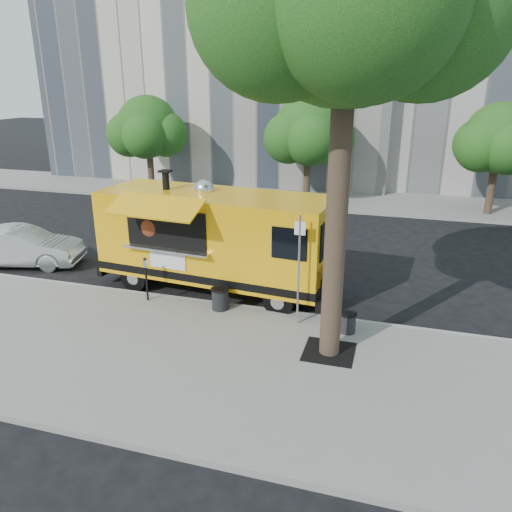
{
  "coord_description": "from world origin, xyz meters",
  "views": [
    {
      "loc": [
        3.9,
        -13.35,
        6.34
      ],
      "look_at": [
        -0.06,
        0.0,
        1.37
      ],
      "focal_mm": 35.0,
      "sensor_mm": 36.0,
      "label": 1
    }
  ],
  "objects": [
    {
      "name": "ground",
      "position": [
        0.0,
        0.0,
        0.0
      ],
      "size": [
        120.0,
        120.0,
        0.0
      ],
      "primitive_type": "plane",
      "color": "black",
      "rests_on": "ground"
    },
    {
      "name": "sidewalk",
      "position": [
        0.0,
        -4.0,
        0.07
      ],
      "size": [
        60.0,
        6.0,
        0.15
      ],
      "primitive_type": "cube",
      "color": "gray",
      "rests_on": "ground"
    },
    {
      "name": "curb",
      "position": [
        0.0,
        -0.93,
        0.07
      ],
      "size": [
        60.0,
        0.14,
        0.16
      ],
      "primitive_type": "cube",
      "color": "#999993",
      "rests_on": "ground"
    },
    {
      "name": "far_sidewalk",
      "position": [
        0.0,
        13.5,
        0.07
      ],
      "size": [
        60.0,
        5.0,
        0.15
      ],
      "primitive_type": "cube",
      "color": "gray",
      "rests_on": "ground"
    },
    {
      "name": "tree_well",
      "position": [
        2.6,
        -2.8,
        0.15
      ],
      "size": [
        1.2,
        1.2,
        0.02
      ],
      "primitive_type": "cube",
      "color": "black",
      "rests_on": "sidewalk"
    },
    {
      "name": "far_tree_a",
      "position": [
        -10.0,
        12.3,
        3.78
      ],
      "size": [
        3.42,
        3.42,
        5.36
      ],
      "color": "#33261C",
      "rests_on": "far_sidewalk"
    },
    {
      "name": "far_tree_b",
      "position": [
        -1.0,
        12.7,
        3.83
      ],
      "size": [
        3.6,
        3.6,
        5.5
      ],
      "color": "#33261C",
      "rests_on": "far_sidewalk"
    },
    {
      "name": "far_tree_c",
      "position": [
        8.0,
        12.4,
        3.72
      ],
      "size": [
        3.24,
        3.24,
        5.21
      ],
      "color": "#33261C",
      "rests_on": "far_sidewalk"
    },
    {
      "name": "sign_post",
      "position": [
        1.55,
        -1.55,
        1.85
      ],
      "size": [
        0.28,
        0.06,
        3.0
      ],
      "color": "silver",
      "rests_on": "sidewalk"
    },
    {
      "name": "parking_meter",
      "position": [
        -3.0,
        -1.35,
        0.98
      ],
      "size": [
        0.11,
        0.11,
        1.33
      ],
      "color": "black",
      "rests_on": "sidewalk"
    },
    {
      "name": "food_truck",
      "position": [
        -1.5,
        0.27,
        1.73
      ],
      "size": [
        7.59,
        3.76,
        3.67
      ],
      "rotation": [
        0.0,
        0.0,
        -0.09
      ],
      "color": "#FFB20D",
      "rests_on": "ground"
    },
    {
      "name": "sedan",
      "position": [
        -8.88,
        0.35,
        0.69
      ],
      "size": [
        4.44,
        2.48,
        1.39
      ],
      "primitive_type": "imported",
      "rotation": [
        0.0,
        0.0,
        1.83
      ],
      "color": "silver",
      "rests_on": "ground"
    },
    {
      "name": "trash_bin_left",
      "position": [
        -0.73,
        -1.3,
        0.48
      ],
      "size": [
        0.52,
        0.52,
        0.63
      ],
      "color": "black",
      "rests_on": "sidewalk"
    },
    {
      "name": "trash_bin_right",
      "position": [
        2.89,
        -1.66,
        0.44
      ],
      "size": [
        0.45,
        0.45,
        0.54
      ],
      "color": "black",
      "rests_on": "sidewalk"
    }
  ]
}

